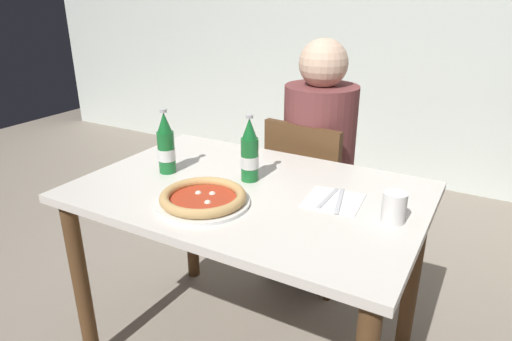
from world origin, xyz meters
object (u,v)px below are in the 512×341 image
diner_seated (318,171)px  chair_behind_table (311,193)px  dining_table_main (249,217)px  pizza_margherita_near (203,198)px  beer_bottle_center (166,146)px  beer_bottle_left (250,153)px  paper_cup (394,208)px  napkin_with_cutlery (334,200)px

diner_seated → chair_behind_table: bearing=-100.0°
dining_table_main → chair_behind_table: (-0.01, 0.61, -0.15)m
pizza_margherita_near → beer_bottle_center: size_ratio=1.23×
beer_bottle_left → paper_cup: bearing=-7.4°
beer_bottle_left → beer_bottle_center: same height
chair_behind_table → beer_bottle_left: size_ratio=3.44×
diner_seated → napkin_with_cutlery: size_ratio=6.21×
chair_behind_table → diner_seated: size_ratio=0.70×
dining_table_main → pizza_margherita_near: bearing=-109.8°
beer_bottle_center → napkin_with_cutlery: (0.65, 0.07, -0.10)m
beer_bottle_center → napkin_with_cutlery: beer_bottle_center is taller
diner_seated → napkin_with_cutlery: bearing=-64.2°
beer_bottle_center → napkin_with_cutlery: size_ratio=1.27×
chair_behind_table → paper_cup: chair_behind_table is taller
beer_bottle_center → dining_table_main: bearing=3.2°
diner_seated → beer_bottle_left: diner_seated is taller
chair_behind_table → dining_table_main: bearing=97.9°
dining_table_main → pizza_margherita_near: size_ratio=3.94×
pizza_margherita_near → paper_cup: 0.59m
beer_bottle_center → paper_cup: 0.85m
chair_behind_table → napkin_with_cutlery: chair_behind_table is taller
pizza_margherita_near → beer_bottle_left: bearing=83.1°
dining_table_main → paper_cup: bearing=-0.3°
napkin_with_cutlery → beer_bottle_left: bearing=176.7°
pizza_margherita_near → beer_bottle_left: (0.03, 0.25, 0.08)m
diner_seated → pizza_margherita_near: 0.87m
chair_behind_table → diner_seated: (0.01, 0.05, 0.10)m
diner_seated → beer_bottle_left: (-0.04, -0.59, 0.27)m
pizza_margherita_near → paper_cup: paper_cup is taller
pizza_margherita_near → paper_cup: (0.57, 0.18, 0.03)m
paper_cup → diner_seated: bearing=127.0°
chair_behind_table → beer_bottle_left: bearing=94.2°
beer_bottle_center → napkin_with_cutlery: bearing=5.9°
pizza_margherita_near → beer_bottle_center: (-0.28, 0.16, 0.08)m
chair_behind_table → diner_seated: 0.11m
dining_table_main → paper_cup: size_ratio=12.63×
napkin_with_cutlery → paper_cup: bearing=-13.9°
paper_cup → beer_bottle_center: bearing=-178.9°
pizza_margherita_near → beer_bottle_left: 0.26m
beer_bottle_left → napkin_with_cutlery: beer_bottle_left is taller
beer_bottle_left → pizza_margherita_near: bearing=-96.9°
pizza_margherita_near → beer_bottle_center: 0.34m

